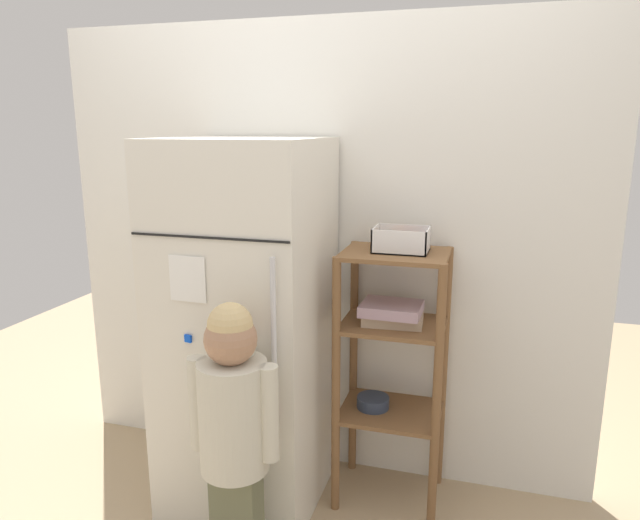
{
  "coord_description": "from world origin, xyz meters",
  "views": [
    {
      "loc": [
        0.73,
        -2.12,
        1.61
      ],
      "look_at": [
        0.1,
        0.02,
        1.09
      ],
      "focal_mm": 32.38,
      "sensor_mm": 36.0,
      "label": 1
    }
  ],
  "objects_px": {
    "fruit_bin": "(402,242)",
    "child_standing": "(234,415)",
    "pantry_shelf_unit": "(391,346)",
    "refrigerator": "(247,326)"
  },
  "relations": [
    {
      "from": "pantry_shelf_unit",
      "to": "child_standing",
      "type": "bearing_deg",
      "value": -126.9
    },
    {
      "from": "child_standing",
      "to": "pantry_shelf_unit",
      "type": "bearing_deg",
      "value": 53.1
    },
    {
      "from": "refrigerator",
      "to": "child_standing",
      "type": "relative_size",
      "value": 1.51
    },
    {
      "from": "child_standing",
      "to": "pantry_shelf_unit",
      "type": "xyz_separation_m",
      "value": [
        0.45,
        0.6,
        0.08
      ]
    },
    {
      "from": "refrigerator",
      "to": "fruit_bin",
      "type": "height_order",
      "value": "refrigerator"
    },
    {
      "from": "pantry_shelf_unit",
      "to": "fruit_bin",
      "type": "bearing_deg",
      "value": 33.77
    },
    {
      "from": "child_standing",
      "to": "refrigerator",
      "type": "bearing_deg",
      "value": 107.5
    },
    {
      "from": "refrigerator",
      "to": "fruit_bin",
      "type": "relative_size",
      "value": 7.14
    },
    {
      "from": "fruit_bin",
      "to": "child_standing",
      "type": "bearing_deg",
      "value": -127.69
    },
    {
      "from": "child_standing",
      "to": "fruit_bin",
      "type": "distance_m",
      "value": 0.94
    }
  ]
}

